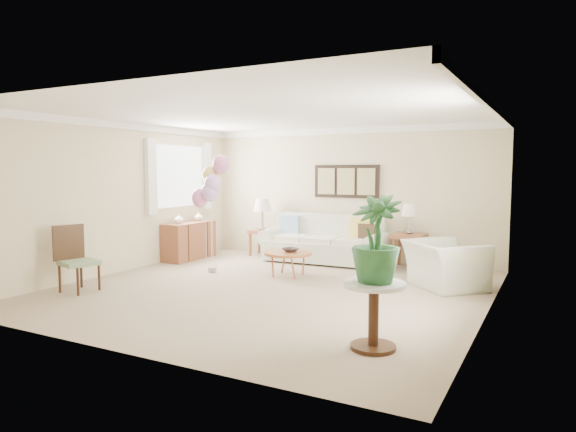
% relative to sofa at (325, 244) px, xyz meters
% --- Properties ---
extents(ground_plane, '(6.00, 6.00, 0.00)m').
position_rel_sofa_xyz_m(ground_plane, '(0.23, -2.47, -0.36)').
color(ground_plane, tan).
extents(room_shell, '(6.04, 6.04, 2.60)m').
position_rel_sofa_xyz_m(room_shell, '(0.12, -2.37, 1.27)').
color(room_shell, beige).
rests_on(room_shell, ground).
extents(wall_art_triptych, '(1.35, 0.06, 0.65)m').
position_rel_sofa_xyz_m(wall_art_triptych, '(0.23, 0.50, 1.19)').
color(wall_art_triptych, black).
rests_on(wall_art_triptych, ground).
extents(sofa, '(2.50, 1.00, 0.91)m').
position_rel_sofa_xyz_m(sofa, '(0.00, 0.00, 0.00)').
color(sofa, beige).
rests_on(sofa, ground).
extents(end_table_left, '(0.49, 0.44, 0.53)m').
position_rel_sofa_xyz_m(end_table_left, '(-1.46, 0.10, 0.09)').
color(end_table_left, brown).
rests_on(end_table_left, ground).
extents(end_table_right, '(0.57, 0.52, 0.63)m').
position_rel_sofa_xyz_m(end_table_right, '(1.59, 0.17, 0.17)').
color(end_table_right, brown).
rests_on(end_table_right, ground).
extents(lamp_left, '(0.37, 0.37, 0.66)m').
position_rel_sofa_xyz_m(lamp_left, '(-1.46, 0.10, 0.67)').
color(lamp_left, gray).
rests_on(lamp_left, end_table_left).
extents(lamp_right, '(0.31, 0.31, 0.54)m').
position_rel_sofa_xyz_m(lamp_right, '(1.59, 0.17, 0.68)').
color(lamp_right, gray).
rests_on(lamp_right, end_table_right).
extents(coffee_table, '(0.81, 0.81, 0.41)m').
position_rel_sofa_xyz_m(coffee_table, '(-0.01, -1.50, 0.02)').
color(coffee_table, '#A3622E').
rests_on(coffee_table, ground).
extents(decor_bowl, '(0.33, 0.33, 0.06)m').
position_rel_sofa_xyz_m(decor_bowl, '(0.02, -1.47, 0.08)').
color(decor_bowl, '#2B221F').
rests_on(decor_bowl, coffee_table).
extents(armchair, '(1.43, 1.44, 0.70)m').
position_rel_sofa_xyz_m(armchair, '(2.48, -1.16, -0.01)').
color(armchair, beige).
rests_on(armchair, ground).
extents(side_table, '(0.62, 0.62, 0.67)m').
position_rel_sofa_xyz_m(side_table, '(2.39, -4.21, 0.15)').
color(side_table, silver).
rests_on(side_table, ground).
extents(potted_plant, '(0.54, 0.54, 0.86)m').
position_rel_sofa_xyz_m(potted_plant, '(2.40, -4.20, 0.75)').
color(potted_plant, '#1E4524').
rests_on(potted_plant, side_table).
extents(accent_chair, '(0.59, 0.59, 0.97)m').
position_rel_sofa_xyz_m(accent_chair, '(-2.27, -3.90, 0.15)').
color(accent_chair, gray).
rests_on(accent_chair, ground).
extents(credenza, '(0.46, 1.20, 0.74)m').
position_rel_sofa_xyz_m(credenza, '(-2.53, -0.97, 0.01)').
color(credenza, brown).
rests_on(credenza, ground).
extents(vase_white, '(0.23, 0.23, 0.19)m').
position_rel_sofa_xyz_m(vase_white, '(-2.51, -1.30, 0.47)').
color(vase_white, silver).
rests_on(vase_white, credenza).
extents(vase_sage, '(0.22, 0.22, 0.19)m').
position_rel_sofa_xyz_m(vase_sage, '(-2.51, -0.68, 0.47)').
color(vase_sage, '#A9B597').
rests_on(vase_sage, credenza).
extents(balloon_cluster, '(0.60, 0.49, 2.04)m').
position_rel_sofa_xyz_m(balloon_cluster, '(-1.32, -1.85, 1.19)').
color(balloon_cluster, gray).
rests_on(balloon_cluster, ground).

